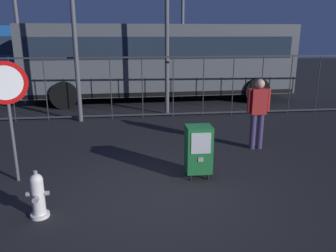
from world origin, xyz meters
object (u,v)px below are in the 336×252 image
Objects in this scene: newspaper_box_primary at (198,149)px; bus_near at (160,58)px; pedestrian at (258,110)px; bus_far at (87,53)px; stop_sign at (7,97)px; fire_hydrant at (38,196)px.

newspaper_box_primary is 0.10× the size of bus_near.
newspaper_box_primary is 0.61× the size of pedestrian.
newspaper_box_primary is 0.09× the size of bus_far.
stop_sign is 8.33m from bus_near.
bus_near is at bearing 89.53° from newspaper_box_primary.
bus_far is (0.12, 11.57, 0.11)m from stop_sign.
fire_hydrant is 9.46m from bus_near.
pedestrian is 6.62m from bus_near.
bus_far is at bearing 115.78° from pedestrian.
pedestrian is 0.16× the size of bus_near.
stop_sign is at bearing 175.89° from newspaper_box_primary.
bus_near is at bearing 72.99° from fire_hydrant.
stop_sign is 11.57m from bus_far.
bus_near reaches higher than newspaper_box_primary.
pedestrian is (4.39, 2.59, 0.60)m from fire_hydrant.
bus_near is (0.06, 7.82, 1.14)m from newspaper_box_primary.
stop_sign is at bearing 117.91° from fire_hydrant.
stop_sign is at bearing -115.62° from bus_near.
pedestrian is at bearing 40.31° from newspaper_box_primary.
pedestrian reaches higher than fire_hydrant.
fire_hydrant is 0.45× the size of pedestrian.
newspaper_box_primary is 2.29m from pedestrian.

